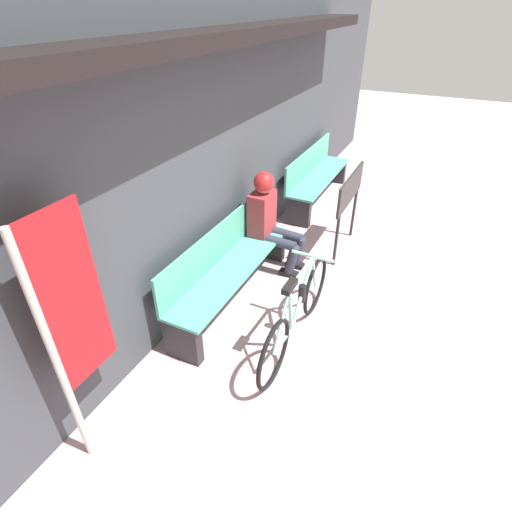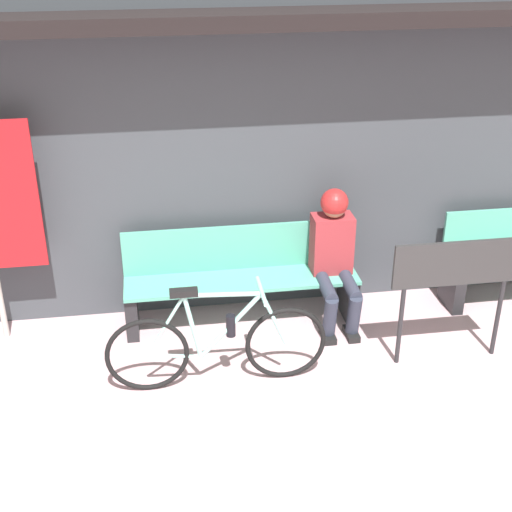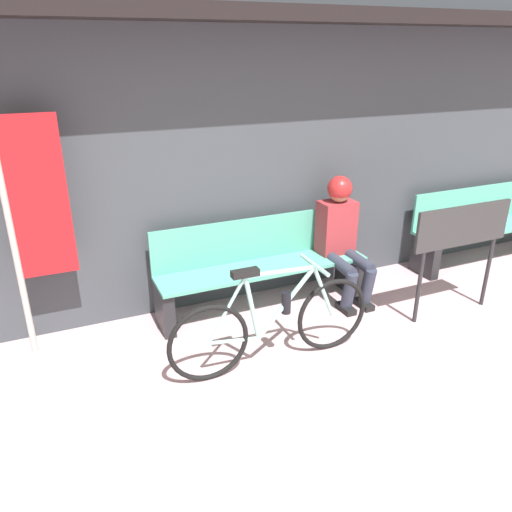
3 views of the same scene
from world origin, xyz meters
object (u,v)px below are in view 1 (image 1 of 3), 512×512
(bicycle, at_px, (297,313))
(park_bench_far, at_px, (316,177))
(signboard, at_px, (350,194))
(banner_pole, at_px, (68,320))
(person_seated, at_px, (270,216))
(park_bench_near, at_px, (228,267))

(bicycle, xyz_separation_m, park_bench_far, (3.07, 0.88, 0.05))
(bicycle, distance_m, signboard, 1.87)
(signboard, bearing_deg, banner_pole, 165.73)
(park_bench_far, height_order, banner_pole, banner_pole)
(bicycle, distance_m, person_seated, 1.35)
(park_bench_far, distance_m, banner_pole, 4.67)
(person_seated, bearing_deg, bicycle, -144.23)
(park_bench_near, relative_size, banner_pole, 1.06)
(person_seated, height_order, banner_pole, banner_pole)
(bicycle, height_order, signboard, signboard)
(park_bench_near, bearing_deg, park_bench_far, -0.02)
(park_bench_near, relative_size, bicycle, 1.20)
(bicycle, bearing_deg, park_bench_far, 16.04)
(bicycle, xyz_separation_m, person_seated, (1.07, 0.77, 0.32))
(person_seated, height_order, park_bench_far, person_seated)
(park_bench_near, bearing_deg, person_seated, -8.62)
(banner_pole, bearing_deg, park_bench_far, -0.33)
(person_seated, bearing_deg, banner_pole, 176.86)
(park_bench_near, bearing_deg, bicycle, -108.45)
(signboard, bearing_deg, bicycle, -178.20)
(person_seated, relative_size, banner_pole, 0.64)
(bicycle, xyz_separation_m, signboard, (1.82, 0.06, 0.43))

